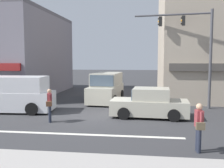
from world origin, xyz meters
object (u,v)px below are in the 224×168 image
utility_pole_far_right (216,51)px  sedan_crossing_leftbound (150,104)px  van_waiting_far (15,95)px  van_approaching_near (106,88)px  pedestrian_mid_crossing (50,103)px  pedestrian_foreground_with_bag (199,125)px  street_tree (189,50)px  traffic_light_mast (195,42)px

utility_pole_far_right → sedan_crossing_leftbound: utility_pole_far_right is taller
van_waiting_far → sedan_crossing_leftbound: 7.91m
utility_pole_far_right → van_approaching_near: bearing=-165.0°
pedestrian_mid_crossing → pedestrian_foreground_with_bag: bearing=-27.6°
street_tree → pedestrian_mid_crossing: street_tree is taller
pedestrian_mid_crossing → sedan_crossing_leftbound: bearing=20.0°
traffic_light_mast → sedan_crossing_leftbound: (-2.80, -3.08, -3.46)m
van_approaching_near → sedan_crossing_leftbound: (3.09, -4.78, -0.29)m
traffic_light_mast → pedestrian_mid_crossing: 9.70m
sedan_crossing_leftbound → utility_pole_far_right: bearing=53.8°
pedestrian_foreground_with_bag → pedestrian_mid_crossing: 7.34m
street_tree → traffic_light_mast: (-0.28, -4.02, 0.33)m
street_tree → traffic_light_mast: size_ratio=0.91×
pedestrian_mid_crossing → traffic_light_mast: bearing=32.2°
utility_pole_far_right → pedestrian_foreground_with_bag: 12.98m
sedan_crossing_leftbound → pedestrian_mid_crossing: pedestrian_mid_crossing is taller
van_waiting_far → pedestrian_mid_crossing: van_waiting_far is taller
utility_pole_far_right → pedestrian_mid_crossing: size_ratio=4.32×
utility_pole_far_right → van_waiting_far: (-13.00, -6.55, -2.75)m
van_approaching_near → pedestrian_mid_crossing: size_ratio=2.83×
street_tree → traffic_light_mast: 4.04m
van_waiting_far → sedan_crossing_leftbound: size_ratio=1.12×
street_tree → van_approaching_near: bearing=-159.4°
traffic_light_mast → van_approaching_near: traffic_light_mast is taller
street_tree → van_approaching_near: 7.19m
van_approaching_near → sedan_crossing_leftbound: 5.70m
van_approaching_near → pedestrian_mid_crossing: van_approaching_near is taller
utility_pole_far_right → pedestrian_foreground_with_bag: (-3.54, -12.17, -2.81)m
sedan_crossing_leftbound → van_approaching_near: bearing=122.9°
pedestrian_mid_crossing → utility_pole_far_right: bearing=41.1°
street_tree → van_approaching_near: size_ratio=1.19×
van_waiting_far → pedestrian_foreground_with_bag: 11.00m
street_tree → pedestrian_foreground_with_bag: bearing=-97.0°
street_tree → pedestrian_mid_crossing: size_ratio=3.37×
sedan_crossing_leftbound → van_waiting_far: bearing=176.9°
van_waiting_far → pedestrian_foreground_with_bag: (9.46, -5.62, -0.05)m
van_approaching_near → pedestrian_foreground_with_bag: (4.66, -9.98, -0.05)m
van_waiting_far → pedestrian_mid_crossing: bearing=-36.9°
sedan_crossing_leftbound → street_tree: bearing=66.5°
pedestrian_foreground_with_bag → sedan_crossing_leftbound: bearing=106.8°
traffic_light_mast → van_approaching_near: bearing=164.0°
pedestrian_mid_crossing → van_approaching_near: bearing=74.4°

